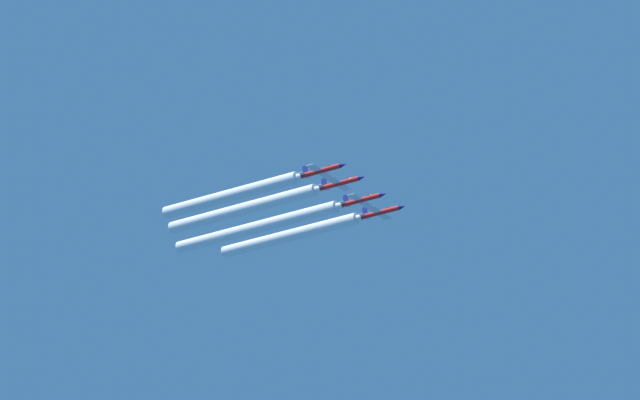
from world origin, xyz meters
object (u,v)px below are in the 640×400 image
object	(u,v)px
jet_far_left	(382,212)
jet_inner_left	(363,199)
jet_inner_right	(323,170)
jet_center	(342,183)

from	to	relation	value
jet_far_left	jet_inner_left	distance (m)	9.33
jet_inner_right	jet_far_left	bearing A→B (deg)	-178.80
jet_center	jet_inner_right	xyz separation A→B (m)	(9.53, 0.56, -0.53)
jet_inner_left	jet_center	bearing A→B (deg)	0.20
jet_center	jet_inner_right	size ratio (longest dim) A/B	1.00
jet_inner_left	jet_inner_right	world-z (taller)	jet_inner_right
jet_far_left	jet_inner_left	bearing A→B (deg)	0.09
jet_far_left	jet_center	bearing A→B (deg)	0.15
jet_far_left	jet_center	world-z (taller)	jet_center
jet_far_left	jet_inner_right	size ratio (longest dim) A/B	1.00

